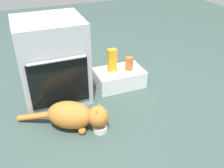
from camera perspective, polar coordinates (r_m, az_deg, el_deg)
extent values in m
plane|color=#384C47|center=(2.27, -8.67, -8.24)|extent=(8.00, 8.00, 0.00)
cube|color=#B7BABF|center=(2.44, -13.24, 5.17)|extent=(0.60, 0.54, 0.79)
cube|color=black|center=(2.24, -11.70, 0.04)|extent=(0.51, 0.01, 0.43)
cylinder|color=silver|center=(2.10, -12.22, 5.17)|extent=(0.48, 0.02, 0.02)
cube|color=white|center=(2.70, 1.63, 1.42)|extent=(0.50, 0.32, 0.18)
cylinder|color=white|center=(2.14, -2.68, -9.88)|extent=(0.13, 0.13, 0.05)
sphere|color=brown|center=(2.13, -2.69, -9.53)|extent=(0.07, 0.07, 0.07)
ellipsoid|color=#C6752D|center=(2.13, -9.41, -6.87)|extent=(0.44, 0.39, 0.23)
sphere|color=#C6752D|center=(2.07, -3.15, -7.26)|extent=(0.17, 0.17, 0.17)
cone|color=#C6752D|center=(2.06, -2.92, -5.05)|extent=(0.06, 0.06, 0.08)
cone|color=#C6752D|center=(1.99, -3.50, -6.65)|extent=(0.06, 0.06, 0.08)
cylinder|color=#C6752D|center=(2.28, -16.96, -6.98)|extent=(0.30, 0.21, 0.13)
sphere|color=#C6752D|center=(2.21, -5.86, -8.22)|extent=(0.06, 0.06, 0.06)
sphere|color=#C6752D|center=(2.12, -6.74, -10.36)|extent=(0.06, 0.06, 0.06)
cylinder|color=#D16023|center=(2.64, 3.88, 4.59)|extent=(0.08, 0.08, 0.14)
cube|color=orange|center=(2.59, 0.03, 5.35)|extent=(0.09, 0.06, 0.24)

